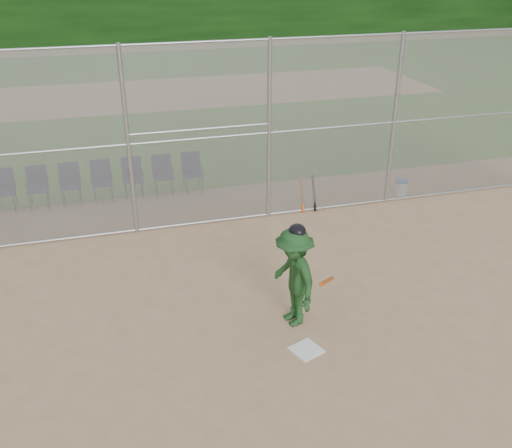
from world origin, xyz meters
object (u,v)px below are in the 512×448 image
object	(u,v)px
water_cooler	(401,187)
batter_at_plate	(294,277)
home_plate	(306,350)
chair_0	(4,191)

from	to	relation	value
water_cooler	batter_at_plate	bearing A→B (deg)	-135.17
home_plate	water_cooler	bearing A→B (deg)	49.25
batter_at_plate	water_cooler	bearing A→B (deg)	44.83
home_plate	chair_0	world-z (taller)	chair_0
batter_at_plate	home_plate	bearing A→B (deg)	-93.02
chair_0	home_plate	bearing A→B (deg)	-53.94
home_plate	batter_at_plate	distance (m)	1.16
home_plate	chair_0	distance (m)	8.50
chair_0	water_cooler	bearing A→B (deg)	-10.29
home_plate	water_cooler	xyz separation A→B (m)	(4.44, 5.15, 0.19)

